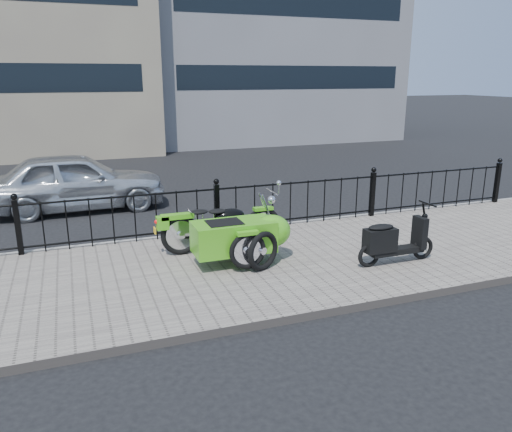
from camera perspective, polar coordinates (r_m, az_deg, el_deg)
name	(u,v)px	position (r m, az deg, el deg)	size (l,w,h in m)	color
ground	(239,261)	(8.65, -1.99, -5.12)	(120.00, 120.00, 0.00)	black
sidewalk	(248,267)	(8.19, -0.88, -5.89)	(30.00, 3.80, 0.12)	slate
curb	(216,233)	(9.93, -4.65, -2.00)	(30.00, 0.10, 0.12)	gray
iron_fence	(217,210)	(9.65, -4.49, 0.74)	(14.11, 0.11, 1.08)	black
motorcycle_sidecar	(241,233)	(8.19, -1.70, -1.92)	(2.28, 1.48, 0.98)	black
scooter	(392,242)	(8.35, 15.29, -2.83)	(1.44, 0.42, 0.97)	black
spare_tire	(263,251)	(7.81, 0.81, -4.03)	(0.64, 0.64, 0.09)	black
sedan_car	(76,181)	(12.45, -19.88, 3.74)	(1.63, 4.05, 1.38)	silver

